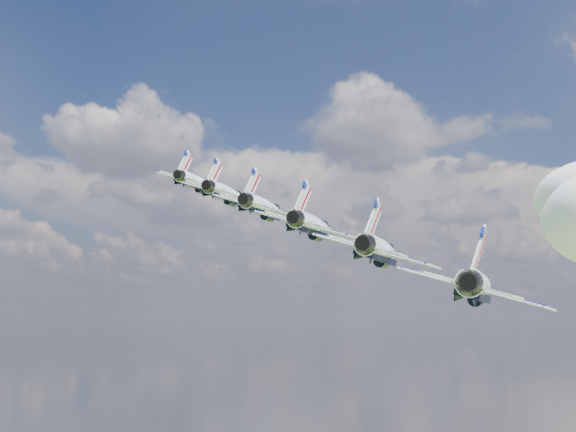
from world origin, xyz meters
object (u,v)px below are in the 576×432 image
(jet_4, at_px, (381,251))
(jet_1, at_px, (228,194))
(jet_3, at_px, (314,226))
(jet_2, at_px, (265,208))
(jet_5, at_px, (478,287))
(jet_0, at_px, (198,183))

(jet_4, bearing_deg, jet_1, 131.36)
(jet_1, height_order, jet_3, jet_1)
(jet_4, bearing_deg, jet_2, 131.36)
(jet_3, distance_m, jet_5, 24.79)
(jet_0, bearing_deg, jet_3, -48.64)
(jet_2, bearing_deg, jet_5, -48.64)
(jet_4, bearing_deg, jet_5, -48.64)
(jet_0, bearing_deg, jet_5, -48.64)
(jet_1, distance_m, jet_2, 12.40)
(jet_3, height_order, jet_4, jet_3)
(jet_0, xyz_separation_m, jet_2, (16.15, -17.69, -6.41))
(jet_3, relative_size, jet_4, 1.00)
(jet_2, height_order, jet_4, jet_2)
(jet_1, bearing_deg, jet_4, -48.64)
(jet_2, bearing_deg, jet_0, 131.36)
(jet_1, xyz_separation_m, jet_5, (32.30, -35.37, -12.81))
(jet_2, xyz_separation_m, jet_3, (8.07, -8.84, -3.20))
(jet_0, relative_size, jet_3, 1.00)
(jet_4, distance_m, jet_5, 12.40)
(jet_2, bearing_deg, jet_1, 131.36)
(jet_3, bearing_deg, jet_1, 131.36)
(jet_2, bearing_deg, jet_3, -48.64)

